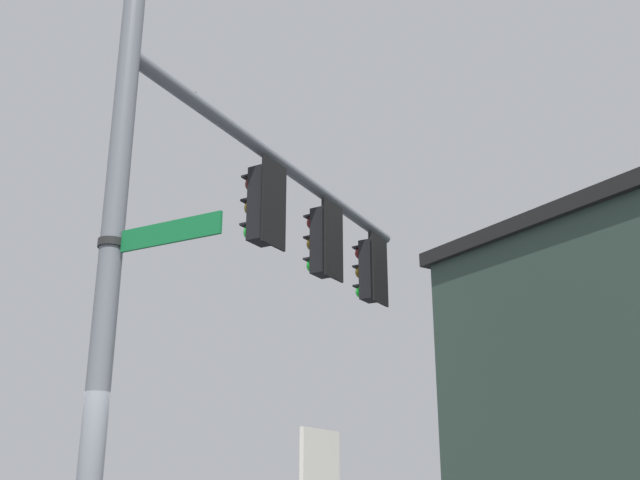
{
  "coord_description": "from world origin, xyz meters",
  "views": [
    {
      "loc": [
        -5.09,
        -5.42,
        1.53
      ],
      "look_at": [
        4.35,
        0.19,
        5.32
      ],
      "focal_mm": 42.92,
      "sensor_mm": 36.0,
      "label": 1
    }
  ],
  "objects_px": {
    "traffic_light_mid_outer": "(370,271)",
    "bird_flying": "(189,94)",
    "street_name_sign": "(145,237)",
    "traffic_light_mid_inner": "(323,242)",
    "traffic_light_nearest_pole": "(262,205)"
  },
  "relations": [
    {
      "from": "street_name_sign",
      "to": "bird_flying",
      "type": "bearing_deg",
      "value": 37.23
    },
    {
      "from": "traffic_light_mid_outer",
      "to": "bird_flying",
      "type": "xyz_separation_m",
      "value": [
        -2.78,
        1.88,
        2.64
      ]
    },
    {
      "from": "traffic_light_mid_outer",
      "to": "traffic_light_mid_inner",
      "type": "bearing_deg",
      "value": -177.49
    },
    {
      "from": "traffic_light_mid_inner",
      "to": "bird_flying",
      "type": "bearing_deg",
      "value": 118.25
    },
    {
      "from": "street_name_sign",
      "to": "bird_flying",
      "type": "relative_size",
      "value": 3.74
    },
    {
      "from": "traffic_light_mid_inner",
      "to": "traffic_light_mid_outer",
      "type": "xyz_separation_m",
      "value": [
        1.73,
        0.08,
        0.0
      ]
    },
    {
      "from": "traffic_light_nearest_pole",
      "to": "traffic_light_mid_inner",
      "type": "relative_size",
      "value": 1.0
    },
    {
      "from": "traffic_light_mid_outer",
      "to": "bird_flying",
      "type": "height_order",
      "value": "bird_flying"
    },
    {
      "from": "street_name_sign",
      "to": "bird_flying",
      "type": "distance_m",
      "value": 5.87
    },
    {
      "from": "street_name_sign",
      "to": "traffic_light_nearest_pole",
      "type": "bearing_deg",
      "value": 11.65
    },
    {
      "from": "bird_flying",
      "to": "street_name_sign",
      "type": "bearing_deg",
      "value": -142.77
    },
    {
      "from": "traffic_light_mid_inner",
      "to": "bird_flying",
      "type": "relative_size",
      "value": 3.38
    },
    {
      "from": "traffic_light_nearest_pole",
      "to": "traffic_light_mid_outer",
      "type": "distance_m",
      "value": 3.47
    },
    {
      "from": "traffic_light_mid_inner",
      "to": "traffic_light_mid_outer",
      "type": "bearing_deg",
      "value": 2.51
    },
    {
      "from": "traffic_light_mid_outer",
      "to": "street_name_sign",
      "type": "xyz_separation_m",
      "value": [
        -6.2,
        -0.71,
        -1.38
      ]
    }
  ]
}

